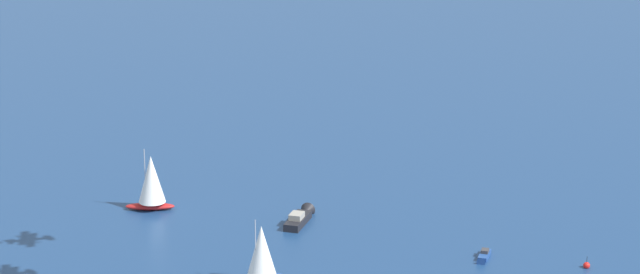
# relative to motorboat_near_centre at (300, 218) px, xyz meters

# --- Properties ---
(motorboat_near_centre) EXTENTS (10.51, 4.76, 2.96)m
(motorboat_near_centre) POSITION_rel_motorboat_near_centre_xyz_m (0.00, 0.00, 0.00)
(motorboat_near_centre) COLOR black
(motorboat_near_centre) RESTS_ON ground_plane
(sailboat_offshore) EXTENTS (6.49, 8.00, 10.44)m
(sailboat_offshore) POSITION_rel_motorboat_near_centre_xyz_m (27.13, -3.56, 3.97)
(sailboat_offshore) COLOR #23478C
(sailboat_offshore) RESTS_ON ground_plane
(sailboat_outer_ring_b) EXTENTS (5.20, 8.93, 11.30)m
(sailboat_outer_ring_b) POSITION_rel_motorboat_near_centre_xyz_m (-4.36, -26.92, 4.36)
(sailboat_outer_ring_b) COLOR #B21E1E
(sailboat_outer_ring_b) RESTS_ON ground_plane
(motorboat_outer_ring_d) EXTENTS (5.73, 2.65, 1.61)m
(motorboat_outer_ring_d) POSITION_rel_motorboat_near_centre_xyz_m (14.95, 30.93, -0.36)
(motorboat_outer_ring_d) COLOR #23478C
(motorboat_outer_ring_d) RESTS_ON ground_plane
(marker_buoy) EXTENTS (1.10, 1.10, 2.10)m
(marker_buoy) POSITION_rel_motorboat_near_centre_xyz_m (17.47, 46.99, -0.41)
(marker_buoy) COLOR red
(marker_buoy) RESTS_ON ground_plane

